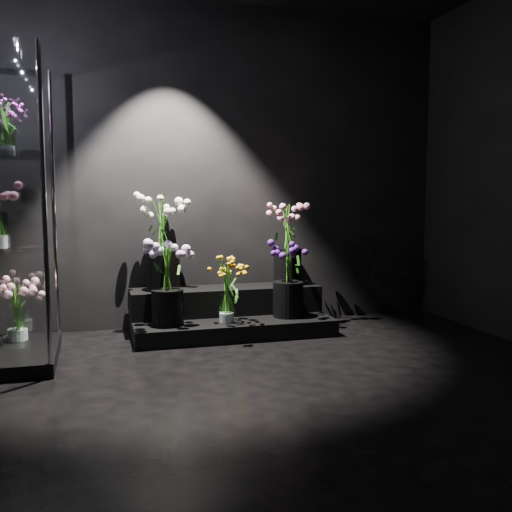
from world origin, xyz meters
name	(u,v)px	position (x,y,z in m)	size (l,w,h in m)	color
floor	(308,396)	(0.00, 0.00, 0.00)	(4.00, 4.00, 0.00)	black
wall_back	(227,167)	(0.00, 2.00, 1.40)	(4.00, 4.00, 0.00)	black
display_riser	(229,314)	(-0.07, 1.68, 0.15)	(1.63, 0.72, 0.36)	black
display_case	(9,212)	(-1.70, 1.20, 1.04)	(0.56, 0.94, 2.07)	black
bouquet_orange_bells	(226,288)	(-0.15, 1.41, 0.41)	(0.34, 0.34, 0.53)	white
bouquet_lilac	(167,278)	(-0.61, 1.46, 0.51)	(0.38, 0.38, 0.66)	black
bouquet_purple	(288,276)	(0.40, 1.49, 0.48)	(0.35, 0.35, 0.64)	black
bouquet_cream_roses	(162,238)	(-0.61, 1.77, 0.80)	(0.46, 0.46, 0.79)	black
bouquet_pink_roses	(288,239)	(0.49, 1.78, 0.77)	(0.43, 0.43, 0.71)	black
bouquet_case_magenta	(6,128)	(-1.71, 1.34, 1.61)	(0.29, 0.29, 0.37)	white
bouquet_case_base_pink	(16,308)	(-1.70, 1.43, 0.33)	(0.38, 0.38, 0.45)	white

